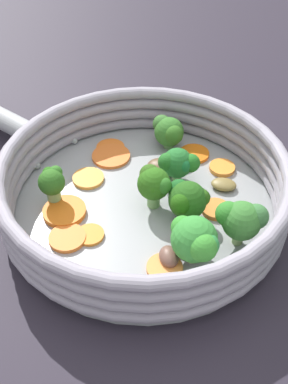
% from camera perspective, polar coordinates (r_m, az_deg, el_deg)
% --- Properties ---
extents(ground_plane, '(4.00, 4.00, 0.00)m').
position_cam_1_polar(ground_plane, '(0.49, -0.00, -2.15)').
color(ground_plane, '#251F2A').
extents(skillet, '(0.29, 0.29, 0.01)m').
position_cam_1_polar(skillet, '(0.49, -0.00, -1.73)').
color(skillet, '#939699').
rests_on(skillet, ground_plane).
extents(skillet_rim_wall, '(0.30, 0.30, 0.06)m').
position_cam_1_polar(skillet_rim_wall, '(0.47, -0.00, 1.27)').
color(skillet_rim_wall, '#968F9D').
rests_on(skillet_rim_wall, skillet).
extents(skillet_rivet_left, '(0.01, 0.01, 0.01)m').
position_cam_1_polar(skillet_rivet_left, '(0.57, -8.86, 6.46)').
color(skillet_rivet_left, '#92999C').
rests_on(skillet_rivet_left, skillet).
extents(skillet_rivet_right, '(0.01, 0.01, 0.01)m').
position_cam_1_polar(skillet_rivet_right, '(0.54, -13.43, 3.29)').
color(skillet_rivet_right, gray).
rests_on(skillet_rivet_right, skillet).
extents(carrot_slice_0, '(0.06, 0.06, 0.01)m').
position_cam_1_polar(carrot_slice_0, '(0.48, -10.07, -2.44)').
color(carrot_slice_0, orange).
rests_on(carrot_slice_0, skillet).
extents(carrot_slice_1, '(0.05, 0.05, 0.00)m').
position_cam_1_polar(carrot_slice_1, '(0.56, -4.29, 5.60)').
color(carrot_slice_1, orange).
rests_on(carrot_slice_1, skillet).
extents(carrot_slice_2, '(0.05, 0.05, 0.00)m').
position_cam_1_polar(carrot_slice_2, '(0.45, -9.50, -6.04)').
color(carrot_slice_2, orange).
rests_on(carrot_slice_2, skillet).
extents(carrot_slice_3, '(0.06, 0.06, 0.00)m').
position_cam_1_polar(carrot_slice_3, '(0.54, -4.20, 4.58)').
color(carrot_slice_3, orange).
rests_on(carrot_slice_3, skillet).
extents(carrot_slice_4, '(0.04, 0.04, 0.00)m').
position_cam_1_polar(carrot_slice_4, '(0.45, -6.87, -5.41)').
color(carrot_slice_4, orange).
rests_on(carrot_slice_4, skillet).
extents(carrot_slice_5, '(0.05, 0.05, 0.00)m').
position_cam_1_polar(carrot_slice_5, '(0.42, 2.63, -9.63)').
color(carrot_slice_5, orange).
rests_on(carrot_slice_5, skillet).
extents(carrot_slice_6, '(0.04, 0.04, 0.01)m').
position_cam_1_polar(carrot_slice_6, '(0.48, 9.10, -2.17)').
color(carrot_slice_6, orange).
rests_on(carrot_slice_6, skillet).
extents(carrot_slice_7, '(0.05, 0.05, 0.00)m').
position_cam_1_polar(carrot_slice_7, '(0.51, -7.09, 1.75)').
color(carrot_slice_7, '#F39937').
rests_on(carrot_slice_7, skillet).
extents(carrot_slice_8, '(0.04, 0.04, 0.01)m').
position_cam_1_polar(carrot_slice_8, '(0.53, 9.88, 3.05)').
color(carrot_slice_8, orange).
rests_on(carrot_slice_8, skillet).
extents(carrot_slice_9, '(0.05, 0.05, 0.00)m').
position_cam_1_polar(carrot_slice_9, '(0.55, 6.40, 4.85)').
color(carrot_slice_9, '#D66210').
rests_on(carrot_slice_9, skillet).
extents(broccoli_floret_0, '(0.05, 0.04, 0.05)m').
position_cam_1_polar(broccoli_floret_0, '(0.41, 6.55, -6.09)').
color(broccoli_floret_0, '#7A945D').
rests_on(broccoli_floret_0, skillet).
extents(broccoli_floret_1, '(0.04, 0.04, 0.04)m').
position_cam_1_polar(broccoli_floret_1, '(0.50, 4.33, 3.69)').
color(broccoli_floret_1, '#82B76E').
rests_on(broccoli_floret_1, skillet).
extents(broccoli_floret_2, '(0.03, 0.03, 0.04)m').
position_cam_1_polar(broccoli_floret_2, '(0.48, -11.61, 1.20)').
color(broccoli_floret_2, '#81AF70').
rests_on(broccoli_floret_2, skillet).
extents(broccoli_floret_3, '(0.04, 0.04, 0.05)m').
position_cam_1_polar(broccoli_floret_3, '(0.46, 1.21, 1.11)').
color(broccoli_floret_3, '#6D9F57').
rests_on(broccoli_floret_3, skillet).
extents(broccoli_floret_4, '(0.05, 0.04, 0.04)m').
position_cam_1_polar(broccoli_floret_4, '(0.55, 3.15, 7.70)').
color(broccoli_floret_4, '#5C8C4D').
rests_on(broccoli_floret_4, skillet).
extents(broccoli_floret_5, '(0.04, 0.04, 0.05)m').
position_cam_1_polar(broccoli_floret_5, '(0.43, 12.27, -3.41)').
color(broccoli_floret_5, '#82A35F').
rests_on(broccoli_floret_5, skillet).
extents(broccoli_floret_6, '(0.04, 0.04, 0.04)m').
position_cam_1_polar(broccoli_floret_6, '(0.45, 5.44, -0.91)').
color(broccoli_floret_6, '#6B8C4C').
rests_on(broccoli_floret_6, skillet).
extents(mushroom_piece_0, '(0.03, 0.03, 0.01)m').
position_cam_1_polar(mushroom_piece_0, '(0.51, 10.10, 0.95)').
color(mushroom_piece_0, olive).
rests_on(mushroom_piece_0, skillet).
extents(mushroom_piece_1, '(0.03, 0.03, 0.01)m').
position_cam_1_polar(mushroom_piece_1, '(0.42, 3.19, -8.18)').
color(mushroom_piece_1, brown).
rests_on(mushroom_piece_1, skillet).
extents(mushroom_piece_2, '(0.03, 0.04, 0.01)m').
position_cam_1_polar(mushroom_piece_2, '(0.44, 5.06, -5.95)').
color(mushroom_piece_2, '#8A614C').
rests_on(mushroom_piece_2, skillet).
extents(mushroom_piece_3, '(0.04, 0.04, 0.01)m').
position_cam_1_polar(mushroom_piece_3, '(0.52, 2.30, 3.32)').
color(mushroom_piece_3, brown).
rests_on(mushroom_piece_3, skillet).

